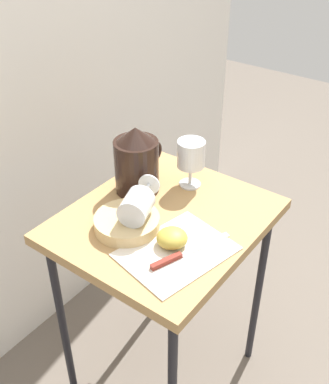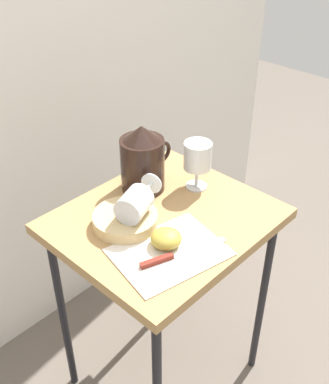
% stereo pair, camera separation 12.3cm
% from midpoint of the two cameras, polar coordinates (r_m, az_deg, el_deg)
% --- Properties ---
extents(ground_plane, '(6.00, 6.00, 0.00)m').
position_cam_midpoint_polar(ground_plane, '(1.78, 2.11, -21.00)').
color(ground_plane, '#665B51').
extents(curtain_drape, '(2.40, 0.03, 2.24)m').
position_cam_midpoint_polar(curtain_drape, '(1.45, -13.62, 19.90)').
color(curtain_drape, silver).
rests_on(curtain_drape, ground_plane).
extents(table, '(0.56, 0.49, 0.69)m').
position_cam_midpoint_polar(table, '(1.32, 2.68, -5.46)').
color(table, '#AD8451').
rests_on(table, ground_plane).
extents(linen_napkin, '(0.30, 0.25, 0.00)m').
position_cam_midpoint_polar(linen_napkin, '(1.16, 3.63, -7.39)').
color(linen_napkin, silver).
rests_on(linen_napkin, table).
extents(basket_tray, '(0.17, 0.17, 0.03)m').
position_cam_midpoint_polar(basket_tray, '(1.23, -1.93, -3.48)').
color(basket_tray, tan).
rests_on(basket_tray, table).
extents(pitcher, '(0.18, 0.13, 0.20)m').
position_cam_midpoint_polar(pitcher, '(1.34, -0.03, 3.36)').
color(pitcher, black).
rests_on(pitcher, table).
extents(wine_glass_upright, '(0.08, 0.08, 0.15)m').
position_cam_midpoint_polar(wine_glass_upright, '(1.35, 6.63, 4.01)').
color(wine_glass_upright, silver).
rests_on(wine_glass_upright, table).
extents(wine_glass_tipped_near, '(0.16, 0.12, 0.07)m').
position_cam_midpoint_polar(wine_glass_tipped_near, '(1.20, -0.68, -1.49)').
color(wine_glass_tipped_near, silver).
rests_on(wine_glass_tipped_near, basket_tray).
extents(apple_half_left, '(0.08, 0.08, 0.04)m').
position_cam_midpoint_polar(apple_half_left, '(1.16, 3.23, -5.72)').
color(apple_half_left, '#B29938').
rests_on(apple_half_left, linen_napkin).
extents(knife, '(0.22, 0.09, 0.01)m').
position_cam_midpoint_polar(knife, '(1.14, 3.91, -7.88)').
color(knife, silver).
rests_on(knife, linen_napkin).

